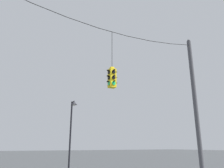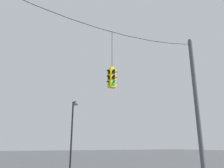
% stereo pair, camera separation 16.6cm
% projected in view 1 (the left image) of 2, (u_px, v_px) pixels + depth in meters
% --- Properties ---
extents(utility_pole_right, '(0.27, 0.27, 9.12)m').
position_uv_depth(utility_pole_right, '(195.00, 105.00, 13.79)').
color(utility_pole_right, '#4C4C51').
rests_on(utility_pole_right, ground_plane).
extents(span_wire, '(11.94, 0.03, 0.67)m').
position_uv_depth(span_wire, '(113.00, 29.00, 12.03)').
color(span_wire, black).
extents(traffic_light_near_right_pole, '(0.58, 0.58, 3.15)m').
position_uv_depth(traffic_light_near_right_pole, '(112.00, 78.00, 11.21)').
color(traffic_light_near_right_pole, yellow).
extents(street_lamp, '(0.43, 0.75, 5.21)m').
position_uv_depth(street_lamp, '(72.00, 122.00, 15.52)').
color(street_lamp, black).
rests_on(street_lamp, ground_plane).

